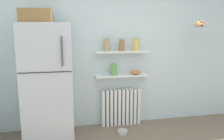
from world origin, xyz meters
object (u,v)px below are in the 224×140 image
shelf_bowl (136,72)px  pet_food_bowl (123,132)px  refrigerator (47,80)px  vase (114,70)px  radiator (121,107)px  storage_jar_1 (122,45)px  hanging_fruit_basket (199,25)px  storage_jar_0 (107,45)px  storage_jar_2 (136,44)px

shelf_bowl → pet_food_bowl: 1.02m
pet_food_bowl → refrigerator: bearing=174.4°
refrigerator → vase: refrigerator is taller
refrigerator → radiator: 1.36m
vase → shelf_bowl: vase is taller
storage_jar_1 → pet_food_bowl: bearing=-99.9°
vase → hanging_fruit_basket: bearing=-10.4°
pet_food_bowl → storage_jar_0: bearing=121.7°
refrigerator → vase: (1.07, 0.21, 0.08)m
radiator → pet_food_bowl: 0.46m
radiator → shelf_bowl: (0.25, -0.03, 0.62)m
radiator → shelf_bowl: 0.67m
radiator → storage_jar_0: (-0.25, -0.03, 1.10)m
pet_food_bowl → hanging_fruit_basket: 2.16m
pet_food_bowl → hanging_fruit_basket: (1.30, 0.07, 1.72)m
vase → pet_food_bowl: 1.03m
radiator → pet_food_bowl: (-0.06, -0.35, -0.30)m
storage_jar_2 → shelf_bowl: size_ratio=1.37×
vase → hanging_fruit_basket: hanging_fruit_basket is taller
shelf_bowl → vase: bearing=180.0°
storage_jar_1 → pet_food_bowl: (-0.06, -0.32, -1.39)m
storage_jar_0 → hanging_fruit_basket: hanging_fruit_basket is taller
storage_jar_0 → radiator: bearing=6.8°
storage_jar_2 → vase: size_ratio=1.16×
shelf_bowl → radiator: bearing=173.1°
storage_jar_1 → storage_jar_0: bearing=180.0°
pet_food_bowl → vase: bearing=103.9°
radiator → refrigerator: bearing=-168.8°
shelf_bowl → storage_jar_0: bearing=180.0°
pet_food_bowl → radiator: bearing=80.9°
radiator → shelf_bowl: shelf_bowl is taller
storage_jar_2 → shelf_bowl: 0.48m
refrigerator → storage_jar_0: bearing=12.3°
radiator → storage_jar_2: size_ratio=3.11×
storage_jar_1 → hanging_fruit_basket: hanging_fruit_basket is taller
refrigerator → vase: 1.09m
radiator → pet_food_bowl: bearing=-99.1°
refrigerator → storage_jar_1: bearing=9.8°
refrigerator → shelf_bowl: refrigerator is taller
storage_jar_2 → hanging_fruit_basket: bearing=-14.2°
refrigerator → storage_jar_2: 1.56m
refrigerator → radiator: bearing=11.2°
storage_jar_1 → storage_jar_2: bearing=0.0°
storage_jar_0 → vase: size_ratio=1.15×
storage_jar_1 → hanging_fruit_basket: size_ratio=0.62×
radiator → hanging_fruit_basket: bearing=-12.8°
shelf_bowl → storage_jar_2: bearing=0.0°
storage_jar_1 → pet_food_bowl: size_ratio=1.26×
storage_jar_2 → vase: bearing=180.0°
storage_jar_1 → shelf_bowl: storage_jar_1 is taller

